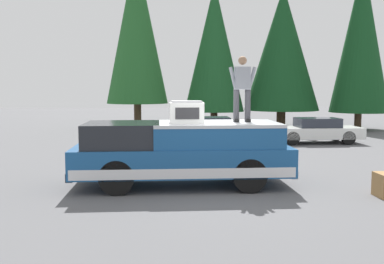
# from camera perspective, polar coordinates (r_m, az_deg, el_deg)

# --- Properties ---
(ground_plane) EXTENTS (90.00, 90.00, 0.00)m
(ground_plane) POSITION_cam_1_polar(r_m,az_deg,el_deg) (11.19, 2.42, -7.30)
(ground_plane) COLOR #565659
(pickup_truck) EXTENTS (2.01, 5.54, 1.65)m
(pickup_truck) POSITION_cam_1_polar(r_m,az_deg,el_deg) (11.27, -1.30, -2.68)
(pickup_truck) COLOR navy
(pickup_truck) RESTS_ON ground
(compressor_unit) EXTENTS (0.65, 0.84, 0.56)m
(compressor_unit) POSITION_cam_1_polar(r_m,az_deg,el_deg) (10.99, -0.72, 2.62)
(compressor_unit) COLOR white
(compressor_unit) RESTS_ON pickup_truck
(person_on_truck_bed) EXTENTS (0.29, 0.72, 1.69)m
(person_on_truck_bed) POSITION_cam_1_polar(r_m,az_deg,el_deg) (11.39, 6.57, 5.84)
(person_on_truck_bed) COLOR #333338
(person_on_truck_bed) RESTS_ON pickup_truck
(parked_car_white) EXTENTS (1.64, 4.10, 1.16)m
(parked_car_white) POSITION_cam_1_polar(r_m,az_deg,el_deg) (20.82, 15.81, 0.19)
(parked_car_white) COLOR white
(parked_car_white) RESTS_ON ground
(parked_car_navy) EXTENTS (1.64, 4.10, 1.16)m
(parked_car_navy) POSITION_cam_1_polar(r_m,az_deg,el_deg) (20.61, 2.02, 0.35)
(parked_car_navy) COLOR navy
(parked_car_navy) RESTS_ON ground
(conifer_far_left) EXTENTS (3.46, 3.46, 10.07)m
(conifer_far_left) POSITION_cam_1_polar(r_m,az_deg,el_deg) (28.43, 21.20, 11.50)
(conifer_far_left) COLOR #4C3826
(conifer_far_left) RESTS_ON ground
(conifer_left) EXTENTS (4.70, 4.70, 8.85)m
(conifer_left) POSITION_cam_1_polar(r_m,az_deg,el_deg) (28.56, 11.71, 10.57)
(conifer_left) COLOR #4C3826
(conifer_left) RESTS_ON ground
(conifer_center_left) EXTENTS (3.76, 3.76, 9.03)m
(conifer_center_left) POSITION_cam_1_polar(r_m,az_deg,el_deg) (27.81, 2.93, 10.94)
(conifer_center_left) COLOR #4C3826
(conifer_center_left) RESTS_ON ground
(conifer_center_right) EXTENTS (3.77, 3.77, 10.89)m
(conifer_center_right) POSITION_cam_1_polar(r_m,az_deg,el_deg) (27.60, -7.24, 13.42)
(conifer_center_right) COLOR #4C3826
(conifer_center_right) RESTS_ON ground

